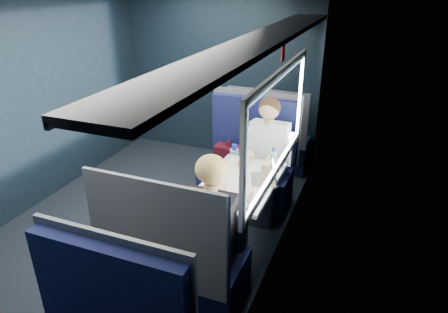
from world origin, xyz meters
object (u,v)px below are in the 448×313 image
at_px(man, 266,154).
at_px(bottle_small, 273,159).
at_px(seat_row_front, 270,141).
at_px(cup, 281,163).
at_px(table, 237,187).
at_px(woman, 214,224).
at_px(seat_bay_far, 176,263).
at_px(laptop, 268,176).
at_px(seat_bay_near, 247,168).

bearing_deg(man, bottle_small, -63.92).
xyz_separation_m(seat_row_front, cup, (0.48, -1.40, 0.37)).
bearing_deg(table, woman, -84.55).
bearing_deg(man, seat_row_front, 102.83).
bearing_deg(seat_bay_far, seat_row_front, 90.00).
bearing_deg(bottle_small, laptop, -82.99).
bearing_deg(bottle_small, seat_row_front, 106.05).
bearing_deg(seat_bay_near, man, -34.03).
xyz_separation_m(woman, cup, (0.23, 1.10, 0.05)).
bearing_deg(cup, bottle_small, -162.48).
height_order(laptop, bottle_small, laptop).
relative_size(man, woman, 1.00).
bearing_deg(seat_bay_near, seat_row_front, 89.49).
relative_size(table, seat_bay_near, 0.79).
height_order(seat_bay_far, seat_row_front, seat_bay_far).
xyz_separation_m(seat_bay_near, seat_bay_far, (0.01, -1.75, -0.01)).
xyz_separation_m(laptop, bottle_small, (-0.04, 0.30, 0.03)).
bearing_deg(laptop, woman, -104.14).
bearing_deg(woman, cup, 78.21).
bearing_deg(laptop, bottle_small, 97.01).
bearing_deg(laptop, seat_row_front, 104.52).
distance_m(woman, bottle_small, 1.10).
distance_m(seat_bay_far, laptop, 1.12).
height_order(seat_bay_near, cup, seat_bay_near).
bearing_deg(seat_bay_far, woman, 33.82).
xyz_separation_m(seat_bay_far, bottle_small, (0.41, 1.25, 0.42)).
distance_m(laptop, bottle_small, 0.30).
xyz_separation_m(man, cup, (0.23, -0.30, 0.06)).
relative_size(table, woman, 0.76).
distance_m(seat_bay_far, cup, 1.41).
height_order(seat_bay_near, woman, woman).
bearing_deg(woman, man, 90.00).
xyz_separation_m(laptop, cup, (0.03, 0.32, -0.02)).
bearing_deg(cup, table, -127.00).
distance_m(seat_bay_far, man, 1.62).
bearing_deg(bottle_small, cup, 17.52).
bearing_deg(table, seat_bay_far, -101.78).
distance_m(seat_bay_far, bottle_small, 1.38).
relative_size(table, seat_row_front, 0.86).
xyz_separation_m(bottle_small, cup, (0.07, 0.02, -0.05)).
distance_m(table, man, 0.70).
bearing_deg(bottle_small, man, 116.08).
relative_size(table, cup, 12.38).
height_order(bottle_small, cup, bottle_small).
bearing_deg(cup, seat_bay_near, 135.59).
height_order(seat_bay_near, seat_bay_far, same).
xyz_separation_m(table, woman, (0.07, -0.71, 0.06)).
relative_size(man, laptop, 3.90).
distance_m(seat_bay_near, seat_row_front, 0.92).
height_order(table, seat_bay_near, seat_bay_near).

